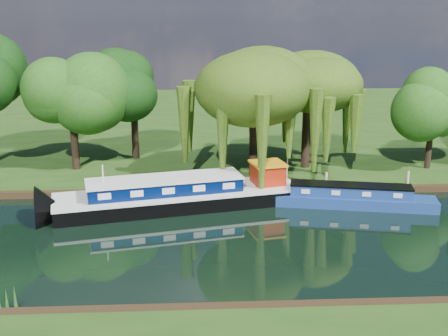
{
  "coord_description": "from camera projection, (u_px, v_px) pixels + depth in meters",
  "views": [
    {
      "loc": [
        -6.36,
        -29.75,
        12.67
      ],
      "look_at": [
        -4.54,
        5.22,
        2.8
      ],
      "focal_mm": 45.0,
      "sensor_mm": 36.0,
      "label": 1
    }
  ],
  "objects": [
    {
      "name": "dutch_barge",
      "position": [
        181.0,
        195.0,
        37.27
      ],
      "size": [
        16.61,
        7.13,
        3.42
      ],
      "rotation": [
        0.0,
        0.0,
        0.22
      ],
      "color": "black",
      "rests_on": "ground"
    },
    {
      "name": "narrowboat",
      "position": [
        350.0,
        198.0,
        37.46
      ],
      "size": [
        11.41,
        4.08,
        1.64
      ],
      "rotation": [
        0.0,
        0.0,
        -0.2
      ],
      "color": "navy",
      "rests_on": "ground"
    },
    {
      "name": "tree_far_mid",
      "position": [
        133.0,
        90.0,
        46.6
      ],
      "size": [
        5.17,
        5.17,
        8.45
      ],
      "color": "black",
      "rests_on": "far_bank"
    },
    {
      "name": "tree_far_right",
      "position": [
        433.0,
        109.0,
        43.85
      ],
      "size": [
        4.21,
        4.21,
        6.89
      ],
      "color": "black",
      "rests_on": "far_bank"
    },
    {
      "name": "willow_right",
      "position": [
        308.0,
        92.0,
        43.78
      ],
      "size": [
        6.82,
        6.82,
        8.31
      ],
      "color": "black",
      "rests_on": "far_bank"
    },
    {
      "name": "far_bank",
      "position": [
        250.0,
        122.0,
        64.97
      ],
      "size": [
        120.0,
        52.0,
        0.45
      ],
      "primitive_type": "cube",
      "color": "#1E3B10",
      "rests_on": "ground"
    },
    {
      "name": "willow_left",
      "position": [
        255.0,
        88.0,
        41.36
      ],
      "size": [
        7.66,
        7.66,
        9.18
      ],
      "color": "black",
      "rests_on": "far_bank"
    },
    {
      "name": "tree_far_left",
      "position": [
        71.0,
        94.0,
        43.24
      ],
      "size": [
        5.45,
        5.45,
        8.78
      ],
      "color": "black",
      "rests_on": "far_bank"
    },
    {
      "name": "ground",
      "position": [
        307.0,
        238.0,
        32.35
      ],
      "size": [
        120.0,
        120.0,
        0.0
      ],
      "primitive_type": "plane",
      "color": "black"
    },
    {
      "name": "red_dinghy",
      "position": [
        76.0,
        211.0,
        36.7
      ],
      "size": [
        3.97,
        3.15,
        0.74
      ],
      "primitive_type": "imported",
      "rotation": [
        0.0,
        0.0,
        1.75
      ],
      "color": "#A0200B",
      "rests_on": "ground"
    },
    {
      "name": "lamppost",
      "position": [
        288.0,
        153.0,
        41.81
      ],
      "size": [
        0.36,
        0.36,
        2.56
      ],
      "color": "silver",
      "rests_on": "far_bank"
    },
    {
      "name": "mooring_posts",
      "position": [
        278.0,
        180.0,
        40.14
      ],
      "size": [
        19.16,
        0.16,
        1.0
      ],
      "color": "silver",
      "rests_on": "far_bank"
    }
  ]
}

